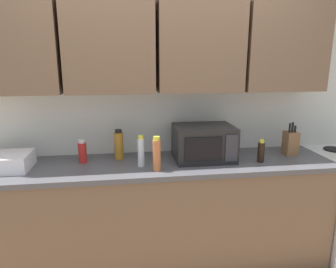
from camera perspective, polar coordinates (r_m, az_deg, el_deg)
The scene contains 10 objects.
wall_back_with_cabinets at distance 2.54m, azimuth -2.54°, elevation 11.07°, with size 3.69×0.38×2.60m.
counter_run at distance 2.62m, azimuth -1.77°, elevation -14.66°, with size 2.82×0.63×0.90m.
microwave at distance 2.50m, azimuth 6.73°, elevation -1.64°, with size 0.48×0.37×0.28m.
dish_rack at distance 2.58m, azimuth -28.44°, elevation -4.63°, with size 0.38×0.30×0.12m, color silver.
knife_block at distance 2.82m, azimuth 22.02°, elevation -1.54°, with size 0.10×0.12×0.29m.
bottle_red_sauce at distance 2.51m, azimuth -15.78°, elevation -3.23°, with size 0.07×0.07×0.19m.
bottle_soy_dark at distance 2.54m, azimuth 17.09°, elevation -3.20°, with size 0.05×0.05×0.19m.
bottle_clear_tall at distance 2.33m, azimuth -5.09°, elevation -3.33°, with size 0.05×0.05×0.25m.
bottle_amber_vinegar at distance 2.53m, azimuth -9.23°, elevation -2.03°, with size 0.07×0.07×0.25m.
bottle_spice_jar at distance 2.23m, azimuth -2.15°, elevation -3.82°, with size 0.06×0.06×0.26m.
Camera 1 is at (-0.24, -2.59, 1.70)m, focal length 32.43 mm.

